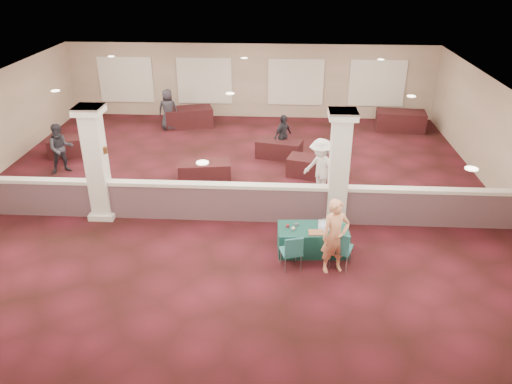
# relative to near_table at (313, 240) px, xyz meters

# --- Properties ---
(ground) EXTENTS (16.00, 16.00, 0.00)m
(ground) POSITION_rel_near_table_xyz_m (-2.31, 3.00, -0.33)
(ground) COLOR #401018
(ground) RESTS_ON ground
(wall_back) EXTENTS (16.00, 0.04, 3.20)m
(wall_back) POSITION_rel_near_table_xyz_m (-2.31, 11.00, 1.27)
(wall_back) COLOR gray
(wall_back) RESTS_ON ground
(wall_front) EXTENTS (16.00, 0.04, 3.20)m
(wall_front) POSITION_rel_near_table_xyz_m (-2.31, -5.00, 1.27)
(wall_front) COLOR gray
(wall_front) RESTS_ON ground
(wall_right) EXTENTS (0.04, 16.00, 3.20)m
(wall_right) POSITION_rel_near_table_xyz_m (5.69, 3.00, 1.27)
(wall_right) COLOR gray
(wall_right) RESTS_ON ground
(ceiling) EXTENTS (16.00, 16.00, 0.02)m
(ceiling) POSITION_rel_near_table_xyz_m (-2.31, 3.00, 2.87)
(ceiling) COLOR white
(ceiling) RESTS_ON wall_back
(partition_wall) EXTENTS (15.60, 0.28, 1.10)m
(partition_wall) POSITION_rel_near_table_xyz_m (-2.31, 1.50, 0.24)
(partition_wall) COLOR brown
(partition_wall) RESTS_ON ground
(column_left) EXTENTS (0.72, 0.72, 3.20)m
(column_left) POSITION_rel_near_table_xyz_m (-5.81, 1.50, 1.31)
(column_left) COLOR silver
(column_left) RESTS_ON ground
(column_right) EXTENTS (0.72, 0.72, 3.20)m
(column_right) POSITION_rel_near_table_xyz_m (0.69, 1.50, 1.31)
(column_right) COLOR silver
(column_right) RESTS_ON ground
(sconce_left) EXTENTS (0.12, 0.12, 0.18)m
(sconce_left) POSITION_rel_near_table_xyz_m (-6.09, 1.50, 1.67)
(sconce_left) COLOR brown
(sconce_left) RESTS_ON column_left
(sconce_right) EXTENTS (0.12, 0.12, 0.18)m
(sconce_right) POSITION_rel_near_table_xyz_m (-5.53, 1.50, 1.67)
(sconce_right) COLOR brown
(sconce_right) RESTS_ON column_left
(near_table) EXTENTS (1.76, 0.96, 0.66)m
(near_table) POSITION_rel_near_table_xyz_m (0.00, 0.00, 0.00)
(near_table) COLOR #103D34
(near_table) RESTS_ON ground
(conf_chair_main) EXTENTS (0.63, 0.63, 0.99)m
(conf_chair_main) POSITION_rel_near_table_xyz_m (0.60, -0.69, 0.25)
(conf_chair_main) COLOR #1D5557
(conf_chair_main) RESTS_ON ground
(conf_chair_side) EXTENTS (0.57, 0.58, 0.92)m
(conf_chair_side) POSITION_rel_near_table_xyz_m (-0.52, -0.83, 0.21)
(conf_chair_side) COLOR #1D5557
(conf_chair_side) RESTS_ON ground
(woman) EXTENTS (0.77, 0.63, 1.84)m
(woman) POSITION_rel_near_table_xyz_m (0.45, -0.79, 0.59)
(woman) COLOR tan
(woman) RESTS_ON ground
(far_table_front_left) EXTENTS (1.84, 1.26, 0.68)m
(far_table_front_left) POSITION_rel_near_table_xyz_m (-8.45, 6.00, 0.01)
(far_table_front_left) COLOR black
(far_table_front_left) RESTS_ON ground
(far_table_front_center) EXTENTS (1.76, 1.06, 0.67)m
(far_table_front_center) POSITION_rel_near_table_xyz_m (-3.30, 3.98, 0.01)
(far_table_front_center) COLOR black
(far_table_front_center) RESTS_ON ground
(far_table_front_right) EXTENTS (1.75, 1.20, 0.65)m
(far_table_front_right) POSITION_rel_near_table_xyz_m (0.19, 4.59, -0.01)
(far_table_front_right) COLOR black
(far_table_front_right) RESTS_ON ground
(far_table_back_left) EXTENTS (2.15, 1.49, 0.79)m
(far_table_back_left) POSITION_rel_near_table_xyz_m (-4.81, 9.50, 0.07)
(far_table_back_left) COLOR black
(far_table_back_left) RESTS_ON ground
(far_table_back_center) EXTENTS (1.74, 1.15, 0.65)m
(far_table_back_center) POSITION_rel_near_table_xyz_m (-0.93, 6.20, -0.01)
(far_table_back_center) COLOR black
(far_table_back_center) RESTS_ON ground
(far_table_back_right) EXTENTS (2.05, 1.17, 0.80)m
(far_table_back_right) POSITION_rel_near_table_xyz_m (4.04, 9.50, 0.07)
(far_table_back_right) COLOR black
(far_table_back_right) RESTS_ON ground
(attendee_a) EXTENTS (0.93, 0.80, 1.69)m
(attendee_a) POSITION_rel_near_table_xyz_m (-8.17, 4.45, 0.52)
(attendee_a) COLOR black
(attendee_a) RESTS_ON ground
(attendee_b) EXTENTS (1.23, 1.26, 1.89)m
(attendee_b) POSITION_rel_near_table_xyz_m (0.33, 3.00, 0.62)
(attendee_b) COLOR beige
(attendee_b) RESTS_ON ground
(attendee_c) EXTENTS (0.88, 0.98, 1.53)m
(attendee_c) POSITION_rel_near_table_xyz_m (-0.81, 6.38, 0.44)
(attendee_c) COLOR black
(attendee_c) RESTS_ON ground
(attendee_d) EXTENTS (0.84, 0.46, 1.70)m
(attendee_d) POSITION_rel_near_table_xyz_m (-5.56, 9.03, 0.52)
(attendee_d) COLOR black
(attendee_d) RESTS_ON ground
(laptop_base) EXTENTS (0.31, 0.23, 0.02)m
(laptop_base) POSITION_rel_near_table_xyz_m (0.27, -0.03, 0.34)
(laptop_base) COLOR #BBBBBF
(laptop_base) RESTS_ON near_table
(laptop_screen) EXTENTS (0.30, 0.03, 0.20)m
(laptop_screen) POSITION_rel_near_table_xyz_m (0.27, 0.08, 0.44)
(laptop_screen) COLOR #BBBBBF
(laptop_screen) RESTS_ON near_table
(screen_glow) EXTENTS (0.27, 0.02, 0.17)m
(screen_glow) POSITION_rel_near_table_xyz_m (0.27, 0.07, 0.43)
(screen_glow) COLOR #B2BCD6
(screen_glow) RESTS_ON near_table
(knitting) EXTENTS (0.38, 0.29, 0.03)m
(knitting) POSITION_rel_near_table_xyz_m (0.06, -0.22, 0.34)
(knitting) COLOR orange
(knitting) RESTS_ON near_table
(yarn_cream) EXTENTS (0.10, 0.10, 0.10)m
(yarn_cream) POSITION_rel_near_table_xyz_m (-0.49, -0.12, 0.38)
(yarn_cream) COLOR #F1E9C6
(yarn_cream) RESTS_ON near_table
(yarn_red) EXTENTS (0.09, 0.09, 0.09)m
(yarn_red) POSITION_rel_near_table_xyz_m (-0.63, 0.01, 0.37)
(yarn_red) COLOR maroon
(yarn_red) RESTS_ON near_table
(yarn_grey) EXTENTS (0.09, 0.09, 0.09)m
(yarn_grey) POSITION_rel_near_table_xyz_m (-0.41, 0.08, 0.38)
(yarn_grey) COLOR #515156
(yarn_grey) RESTS_ON near_table
(scissors) EXTENTS (0.11, 0.03, 0.01)m
(scissors) POSITION_rel_near_table_xyz_m (0.60, -0.21, 0.33)
(scissors) COLOR red
(scissors) RESTS_ON near_table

